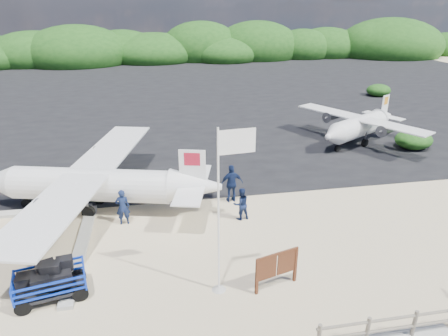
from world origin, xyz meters
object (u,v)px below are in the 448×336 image
at_px(signboard, 276,287).
at_px(aircraft_small, 13,101).
at_px(baggage_cart, 54,297).
at_px(crew_a, 123,207).
at_px(aircraft_large, 355,113).
at_px(crew_c, 232,183).
at_px(flagpole, 219,289).
at_px(crew_b, 241,204).

xyz_separation_m(signboard, aircraft_small, (-17.63, 31.32, 0.00)).
bearing_deg(signboard, baggage_cart, 158.10).
relative_size(crew_a, aircraft_large, 0.12).
height_order(signboard, crew_c, crew_c).
relative_size(flagpole, crew_b, 3.83).
distance_m(baggage_cart, crew_c, 9.46).
distance_m(crew_c, aircraft_small, 30.17).
bearing_deg(aircraft_small, crew_b, 93.42).
distance_m(baggage_cart, aircraft_small, 32.10).
height_order(baggage_cart, crew_b, crew_b).
distance_m(crew_a, crew_b, 5.32).
bearing_deg(signboard, crew_a, 119.80).
bearing_deg(signboard, aircraft_small, 103.58).
bearing_deg(crew_c, aircraft_large, -139.05).
xyz_separation_m(signboard, aircraft_large, (13.85, 21.37, 0.00)).
xyz_separation_m(crew_a, aircraft_small, (-12.13, 25.94, -0.85)).
distance_m(signboard, aircraft_large, 25.47).
bearing_deg(crew_a, aircraft_large, -143.32).
xyz_separation_m(baggage_cart, crew_b, (7.45, 4.06, 0.78)).
bearing_deg(crew_b, flagpole, 58.47).
relative_size(signboard, crew_b, 1.15).
height_order(signboard, crew_b, crew_b).
height_order(baggage_cart, aircraft_small, aircraft_small).
relative_size(flagpole, aircraft_large, 0.43).
bearing_deg(crew_a, crew_b, 171.62).
distance_m(flagpole, crew_c, 6.74).
height_order(aircraft_large, aircraft_small, aircraft_large).
height_order(baggage_cart, aircraft_large, aircraft_large).
distance_m(baggage_cart, signboard, 7.69).
relative_size(baggage_cart, flagpole, 0.41).
distance_m(crew_a, crew_c, 5.37).
relative_size(baggage_cart, aircraft_large, 0.18).
bearing_deg(aircraft_large, signboard, 71.66).
distance_m(crew_b, aircraft_small, 31.69).
bearing_deg(crew_b, aircraft_small, -66.98).
distance_m(flagpole, aircraft_small, 34.81).
xyz_separation_m(flagpole, aircraft_large, (15.85, 21.15, 0.00)).
xyz_separation_m(baggage_cart, aircraft_small, (-9.98, 30.50, 0.00)).
distance_m(signboard, aircraft_small, 35.94).
xyz_separation_m(baggage_cart, aircraft_large, (21.50, 20.55, 0.00)).
xyz_separation_m(flagpole, signboard, (2.00, -0.22, 0.00)).
distance_m(signboard, crew_a, 7.74).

